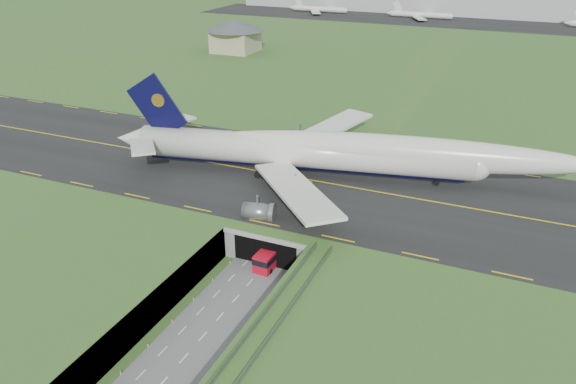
% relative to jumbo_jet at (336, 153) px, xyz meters
% --- Properties ---
extents(ground, '(900.00, 900.00, 0.00)m').
position_rel_jumbo_jet_xyz_m(ground, '(-2.76, -36.53, -11.71)').
color(ground, '#356127').
rests_on(ground, ground).
extents(airfield_deck, '(800.00, 800.00, 6.00)m').
position_rel_jumbo_jet_xyz_m(airfield_deck, '(-2.76, -36.53, -8.71)').
color(airfield_deck, gray).
rests_on(airfield_deck, ground).
extents(trench_road, '(12.00, 75.00, 0.20)m').
position_rel_jumbo_jet_xyz_m(trench_road, '(-2.76, -44.03, -11.61)').
color(trench_road, slate).
rests_on(trench_road, ground).
extents(taxiway, '(800.00, 44.00, 0.18)m').
position_rel_jumbo_jet_xyz_m(taxiway, '(-2.76, -3.53, -5.62)').
color(taxiway, black).
rests_on(taxiway, airfield_deck).
extents(tunnel_portal, '(17.00, 22.30, 6.00)m').
position_rel_jumbo_jet_xyz_m(tunnel_portal, '(-2.76, -19.82, -8.38)').
color(tunnel_portal, gray).
rests_on(tunnel_portal, ground).
extents(guideway, '(3.00, 53.00, 7.05)m').
position_rel_jumbo_jet_xyz_m(guideway, '(8.24, -55.64, -6.39)').
color(guideway, '#A8A8A3').
rests_on(guideway, ground).
extents(jumbo_jet, '(100.36, 62.65, 21.17)m').
position_rel_jumbo_jet_xyz_m(jumbo_jet, '(0.00, 0.00, 0.00)').
color(jumbo_jet, silver).
rests_on(jumbo_jet, ground).
extents(shuttle_tram, '(3.35, 8.14, 3.27)m').
position_rel_jumbo_jet_xyz_m(shuttle_tram, '(-2.03, -27.90, -9.92)').
color(shuttle_tram, red).
rests_on(shuttle_tram, ground).
extents(service_building, '(25.30, 25.30, 13.43)m').
position_rel_jumbo_jet_xyz_m(service_building, '(-83.20, 109.60, 2.25)').
color(service_building, tan).
rests_on(service_building, ground).
extents(cargo_terminal, '(320.00, 67.00, 15.60)m').
position_rel_jumbo_jet_xyz_m(cargo_terminal, '(-2.91, 262.88, 2.25)').
color(cargo_terminal, '#B2B2B2').
rests_on(cargo_terminal, ground).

